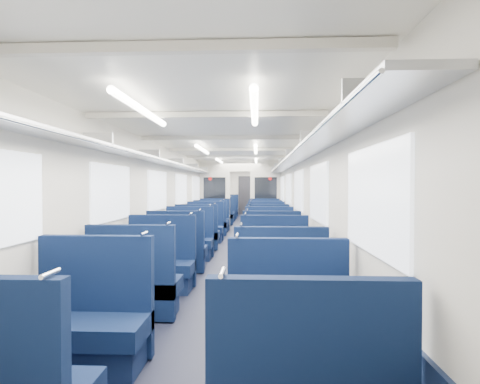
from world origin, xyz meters
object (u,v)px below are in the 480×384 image
(seat_14, at_px, (205,229))
(seat_23, at_px, (263,214))
(seat_13, at_px, (268,235))
(seat_16, at_px, (210,224))
(seat_11, at_px, (269,243))
(seat_7, at_px, (275,267))
(seat_20, at_px, (220,216))
(seat_3, at_px, (289,333))
(seat_15, at_px, (266,230))
(seat_19, at_px, (265,221))
(seat_5, at_px, (280,292))
(seat_9, at_px, (271,252))
(seat_26, at_px, (228,210))
(seat_4, at_px, (135,288))
(seat_6, at_px, (160,267))
(seat_8, at_px, (177,252))
(seat_21, at_px, (263,216))
(seat_2, at_px, (90,325))
(seat_17, at_px, (265,225))
(bulkhead, at_px, (240,194))
(seat_24, at_px, (226,211))
(seat_10, at_px, (189,242))
(seat_27, at_px, (262,210))
(end_door, at_px, (246,196))
(seat_22, at_px, (223,214))
(seat_18, at_px, (214,221))
(seat_25, at_px, (263,212))
(seat_12, at_px, (197,235))

(seat_14, relative_size, seat_23, 1.00)
(seat_13, distance_m, seat_16, 2.87)
(seat_11, height_order, seat_23, same)
(seat_7, distance_m, seat_20, 8.95)
(seat_3, relative_size, seat_15, 1.00)
(seat_19, bearing_deg, seat_5, -90.00)
(seat_9, distance_m, seat_26, 11.39)
(seat_23, bearing_deg, seat_13, -90.00)
(seat_4, height_order, seat_6, same)
(seat_8, bearing_deg, seat_6, -90.00)
(seat_21, bearing_deg, seat_26, 115.43)
(seat_16, bearing_deg, seat_4, -90.00)
(seat_19, bearing_deg, seat_13, -90.00)
(seat_8, relative_size, seat_13, 1.00)
(seat_2, distance_m, seat_4, 1.15)
(seat_6, height_order, seat_17, same)
(seat_4, bearing_deg, bulkhead, 84.41)
(seat_5, bearing_deg, seat_6, 143.51)
(seat_5, bearing_deg, seat_11, 90.00)
(seat_13, relative_size, seat_24, 1.00)
(seat_19, xyz_separation_m, seat_26, (-1.66, 5.60, 0.00))
(seat_16, bearing_deg, seat_10, -90.00)
(seat_21, bearing_deg, seat_27, 90.00)
(end_door, bearing_deg, seat_4, -93.19)
(seat_7, relative_size, seat_20, 1.00)
(seat_4, height_order, seat_19, same)
(seat_3, xyz_separation_m, seat_5, (0.00, 1.12, 0.00))
(seat_10, bearing_deg, seat_22, 90.00)
(seat_10, distance_m, seat_24, 9.08)
(seat_18, distance_m, seat_21, 2.68)
(seat_13, bearing_deg, seat_22, 104.16)
(seat_16, bearing_deg, seat_17, -0.33)
(seat_27, bearing_deg, seat_20, -114.41)
(end_door, xyz_separation_m, seat_25, (0.83, -2.44, -0.66))
(seat_12, height_order, seat_16, same)
(seat_13, xyz_separation_m, seat_14, (-1.66, 1.12, 0.00))
(seat_15, bearing_deg, seat_2, -103.64)
(seat_8, distance_m, seat_17, 4.94)
(seat_12, bearing_deg, end_door, 85.43)
(seat_21, bearing_deg, seat_9, -90.00)
(bulkhead, xyz_separation_m, seat_14, (-0.83, -2.76, -0.89))
(seat_16, relative_size, seat_23, 1.00)
(seat_9, relative_size, seat_15, 1.00)
(seat_5, distance_m, seat_8, 2.91)
(seat_5, height_order, seat_26, same)
(seat_20, bearing_deg, seat_11, -75.85)
(bulkhead, xyz_separation_m, seat_23, (0.83, 2.78, -0.89))
(seat_18, height_order, seat_23, same)
(bulkhead, distance_m, seat_25, 4.13)
(seat_3, distance_m, seat_15, 6.93)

